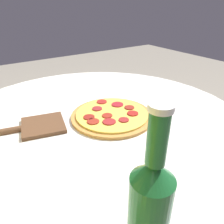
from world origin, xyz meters
The scene contains 4 objects.
table centered at (0.00, 0.00, 0.57)m, with size 1.05×1.05×0.76m.
pizza centered at (-0.03, -0.05, 0.77)m, with size 0.28×0.28×0.02m.
beer_bottle centered at (-0.43, 0.16, 0.86)m, with size 0.06×0.06×0.26m.
pizza_paddle centered at (0.05, 0.20, 0.77)m, with size 0.16×0.28×0.02m.
Camera 1 is at (-0.58, 0.32, 1.13)m, focal length 35.00 mm.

